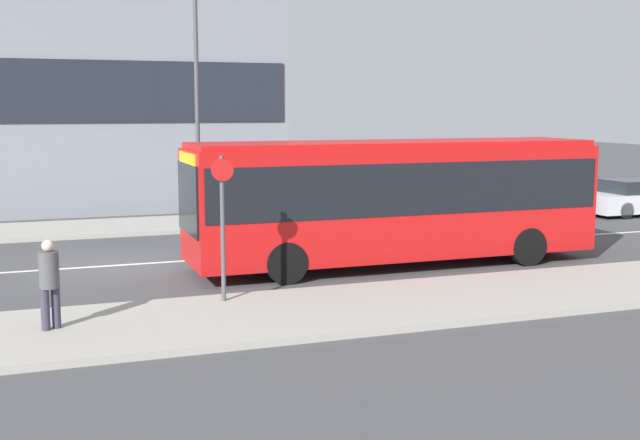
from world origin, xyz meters
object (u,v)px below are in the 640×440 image
Objects in this scene: bus_stop_sign at (223,217)px; street_lamp at (196,72)px; parked_car_0 at (528,201)px; parked_car_1 at (640,198)px; city_bus at (393,194)px; pedestrian_near_stop at (49,279)px.

street_lamp is (1.55, 10.16, 3.24)m from bus_stop_sign.
parked_car_1 is at bearing -1.99° from parked_car_0.
street_lamp is at bearing 174.11° from parked_car_1.
pedestrian_near_stop is at bearing -154.19° from city_bus.
parked_car_1 is 23.08m from pedestrian_near_stop.
city_bus is 6.55× the size of pedestrian_near_stop.
city_bus reaches higher than parked_car_1.
pedestrian_near_stop is (-21.03, -9.49, 0.39)m from parked_car_1.
pedestrian_near_stop is (-16.24, -9.65, 0.35)m from parked_car_0.
parked_car_1 is 2.92× the size of pedestrian_near_stop.
city_bus is at bearing -65.26° from street_lamp.
city_bus is 2.60× the size of parked_car_0.
parked_car_1 is 16.87m from street_lamp.
pedestrian_near_stop is at bearing -155.72° from parked_car_1.
bus_stop_sign is at bearing -154.43° from parked_car_1.
pedestrian_near_stop is 0.55× the size of bus_stop_sign.
street_lamp reaches higher than parked_car_1.
pedestrian_near_stop reaches higher than parked_car_1.
parked_car_1 is at bearing 25.57° from bus_stop_sign.
pedestrian_near_stop is at bearing -149.27° from parked_car_0.
street_lamp is (-3.41, 7.41, 3.24)m from city_bus.
parked_car_1 is 1.59× the size of bus_stop_sign.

